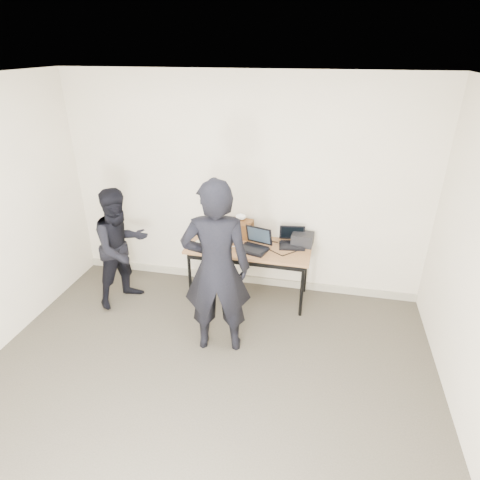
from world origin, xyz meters
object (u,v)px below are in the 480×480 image
(person_observer, at_px, (122,247))
(desk, at_px, (249,251))
(equipment_box, at_px, (303,239))
(person_typist, at_px, (216,269))
(laptop_center, at_px, (255,244))
(laptop_beige, at_px, (212,239))
(laptop_right, at_px, (292,241))
(leather_satchel, at_px, (238,228))

(person_observer, bearing_deg, desk, -44.92)
(equipment_box, xyz_separation_m, person_typist, (-0.77, -1.16, 0.14))
(laptop_center, relative_size, person_observer, 0.28)
(laptop_beige, height_order, person_observer, person_observer)
(desk, bearing_deg, person_observer, -164.62)
(desk, relative_size, equipment_box, 5.91)
(person_typist, bearing_deg, laptop_right, -130.48)
(laptop_right, distance_m, leather_satchel, 0.69)
(leather_satchel, height_order, equipment_box, leather_satchel)
(desk, bearing_deg, equipment_box, 18.04)
(laptop_center, height_order, person_observer, person_observer)
(laptop_center, relative_size, person_typist, 0.22)
(desk, distance_m, laptop_right, 0.54)
(equipment_box, distance_m, person_typist, 1.40)
(desk, bearing_deg, laptop_beige, -179.97)
(laptop_right, xyz_separation_m, equipment_box, (0.13, 0.03, 0.02))
(equipment_box, bearing_deg, person_observer, -164.92)
(equipment_box, bearing_deg, laptop_beige, -170.55)
(leather_satchel, relative_size, person_typist, 0.20)
(laptop_beige, xyz_separation_m, laptop_center, (0.56, -0.05, 0.01))
(laptop_right, height_order, leather_satchel, leather_satchel)
(desk, height_order, laptop_beige, laptop_beige)
(person_typist, bearing_deg, equipment_box, -134.25)
(laptop_center, xyz_separation_m, person_typist, (-0.22, -0.93, 0.16))
(leather_satchel, height_order, person_observer, person_observer)
(laptop_center, bearing_deg, person_typist, -87.59)
(laptop_beige, distance_m, equipment_box, 1.12)
(laptop_right, bearing_deg, equipment_box, 8.41)
(laptop_center, bearing_deg, leather_satchel, 150.50)
(equipment_box, bearing_deg, person_typist, -123.50)
(person_observer, bearing_deg, laptop_right, -44.15)
(laptop_beige, bearing_deg, person_observer, -140.36)
(laptop_center, height_order, leather_satchel, laptop_center)
(laptop_center, bearing_deg, desk, 169.70)
(laptop_center, bearing_deg, laptop_right, 41.37)
(leather_satchel, distance_m, person_typist, 1.20)
(equipment_box, relative_size, person_observer, 0.17)
(laptop_beige, relative_size, leather_satchel, 1.02)
(equipment_box, bearing_deg, leather_satchel, 177.48)
(desk, xyz_separation_m, equipment_box, (0.63, 0.19, 0.13))
(laptop_beige, xyz_separation_m, person_observer, (-1.02, -0.39, -0.03))
(laptop_right, height_order, person_typist, person_typist)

